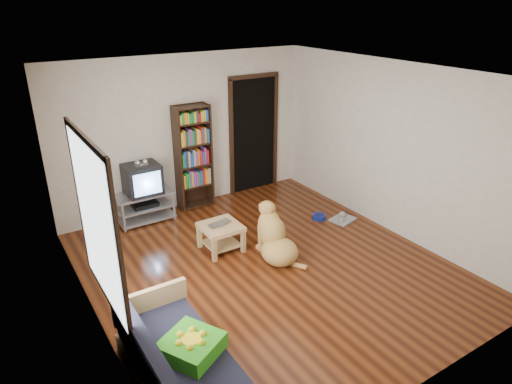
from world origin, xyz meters
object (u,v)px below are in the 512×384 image
green_cushion (191,346)px  dog (275,238)px  tv_stand (145,206)px  laptop (222,225)px  sofa (181,372)px  coffee_table (221,232)px  dog_bowl (319,217)px  crt_tv (142,178)px  grey_rag (343,220)px  bookshelf (193,152)px

green_cushion → dog: 2.52m
tv_stand → laptop: bearing=-68.4°
sofa → coffee_table: size_ratio=3.27×
dog_bowl → sofa: (-3.42, -2.13, 0.22)m
green_cushion → dog_bowl: (3.30, 2.12, -0.46)m
dog_bowl → crt_tv: size_ratio=0.38×
grey_rag → bookshelf: (-1.80, 1.84, 0.99)m
grey_rag → sofa: 4.18m
dog_bowl → sofa: 4.04m
dog_bowl → crt_tv: 2.96m
green_cushion → tv_stand: size_ratio=0.54×
sofa → coffee_table: 2.66m
bookshelf → dog_bowl: bearing=-46.8°
dog_bowl → bookshelf: bookshelf is taller
green_cushion → laptop: 2.55m
bookshelf → coffee_table: 1.78m
laptop → tv_stand: tv_stand is taller
dog_bowl → coffee_table: size_ratio=0.40×
grey_rag → sofa: (-3.72, -1.88, 0.25)m
bookshelf → dog: bearing=-85.0°
green_cushion → dog_bowl: 3.95m
green_cushion → grey_rag: (3.60, 1.87, -0.49)m
dog → crt_tv: bearing=118.4°
green_cushion → bookshelf: size_ratio=0.27×
coffee_table → bookshelf: bearing=77.6°
crt_tv → bookshelf: bearing=4.3°
dog_bowl → grey_rag: 0.39m
laptop → crt_tv: bearing=102.3°
coffee_table → dog: size_ratio=0.55×
grey_rag → sofa: size_ratio=0.22×
crt_tv → bookshelf: size_ratio=0.32×
laptop → sofa: bearing=-135.7°
crt_tv → sofa: bearing=-104.9°
bookshelf → coffee_table: bearing=-102.4°
crt_tv → coffee_table: bearing=-68.3°
bookshelf → sofa: 4.26m
laptop → grey_rag: 2.19m
grey_rag → dog: 1.66m
sofa → coffee_table: bearing=53.6°
coffee_table → green_cushion: bearing=-124.3°
tv_stand → coffee_table: 1.61m
crt_tv → sofa: size_ratio=0.32×
crt_tv → green_cushion: bearing=-103.1°
crt_tv → bookshelf: bookshelf is taller
crt_tv → laptop: bearing=-68.7°
laptop → dog: size_ratio=0.34×
laptop → crt_tv: 1.69m
tv_stand → bookshelf: size_ratio=0.50×
crt_tv → dog: crt_tv is taller
green_cushion → crt_tv: bearing=48.4°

